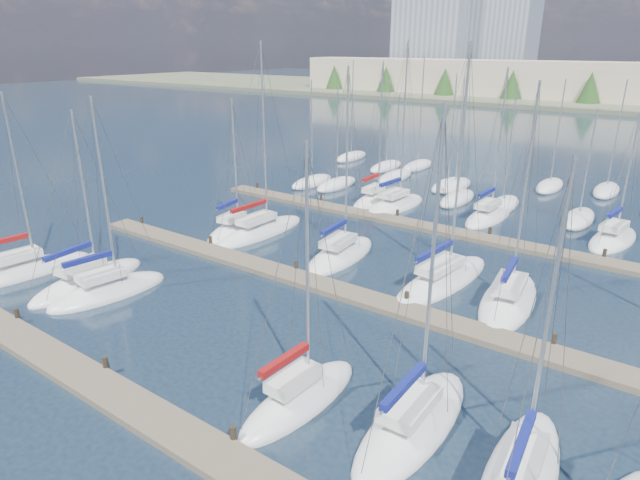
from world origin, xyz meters
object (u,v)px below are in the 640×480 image
Objects in this scene: sailboat_d at (300,399)px; sailboat_b at (88,281)px; sailboat_i at (261,231)px; sailboat_k at (443,280)px; sailboat_a at (25,271)px; sailboat_c at (108,291)px; sailboat_e at (413,423)px; sailboat_o at (395,205)px; sailboat_l at (508,300)px; sailboat_f at (519,479)px; sailboat_h at (235,230)px; sailboat_j at (341,255)px; sailboat_q at (613,239)px; sailboat_p at (488,216)px; sailboat_n at (375,199)px.

sailboat_b is (-17.94, 1.64, -0.02)m from sailboat_d.
sailboat_i reaches higher than sailboat_k.
sailboat_k is at bearing 39.33° from sailboat_a.
sailboat_e is at bearing 8.69° from sailboat_c.
sailboat_b is at bearing -101.62° from sailboat_o.
sailboat_c is 20.16m from sailboat_e.
sailboat_l is 25.51m from sailboat_b.
sailboat_c reaches higher than sailboat_f.
sailboat_e is 0.86× the size of sailboat_o.
sailboat_f reaches higher than sailboat_d.
sailboat_h is at bearing 143.83° from sailboat_d.
sailboat_q is at bearing 39.54° from sailboat_j.
sailboat_q is 0.83× the size of sailboat_e.
sailboat_k is (2.18, -14.63, -0.00)m from sailboat_p.
sailboat_a is at bearing -177.72° from sailboat_e.
sailboat_b is 1.03× the size of sailboat_h.
sailboat_j reaches higher than sailboat_q.
sailboat_o is 27.18m from sailboat_b.
sailboat_b is 0.85× the size of sailboat_n.
sailboat_i is 1.39× the size of sailboat_q.
sailboat_o is (-14.83, 26.36, 0.01)m from sailboat_e.
sailboat_l reaches higher than sailboat_c.
sailboat_n reaches higher than sailboat_c.
sailboat_h is (-17.33, -0.68, -0.00)m from sailboat_k.
sailboat_n reaches higher than sailboat_f.
sailboat_i is at bearing -103.12° from sailboat_n.
sailboat_h is at bearing 81.09° from sailboat_b.
sailboat_d is 0.89× the size of sailboat_e.
sailboat_e is 0.97× the size of sailboat_n.
sailboat_q is at bearing 33.36° from sailboat_i.
sailboat_l is 14.92m from sailboat_d.
sailboat_d is at bearing 6.34° from sailboat_a.
sailboat_k is 1.36× the size of sailboat_h.
sailboat_o is 1.37× the size of sailboat_h.
sailboat_h is at bearing 75.52° from sailboat_a.
sailboat_k is 26.96m from sailboat_a.
sailboat_a is at bearing 177.13° from sailboat_f.
sailboat_o is at bearing 130.57° from sailboat_l.
sailboat_j is at bearing -127.36° from sailboat_q.
sailboat_e is (-2.92, -27.78, 0.01)m from sailboat_q.
sailboat_b is 16.52m from sailboat_j.
sailboat_o is at bearing -167.08° from sailboat_q.
sailboat_i is at bearing 70.73° from sailboat_a.
sailboat_c reaches higher than sailboat_a.
sailboat_b is at bearing 177.52° from sailboat_d.
sailboat_d is 0.95× the size of sailboat_a.
sailboat_d is 0.95× the size of sailboat_c.
sailboat_p is at bearing 61.54° from sailboat_a.
sailboat_f is (26.11, -13.12, 0.00)m from sailboat_h.
sailboat_q is 0.80× the size of sailboat_j.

